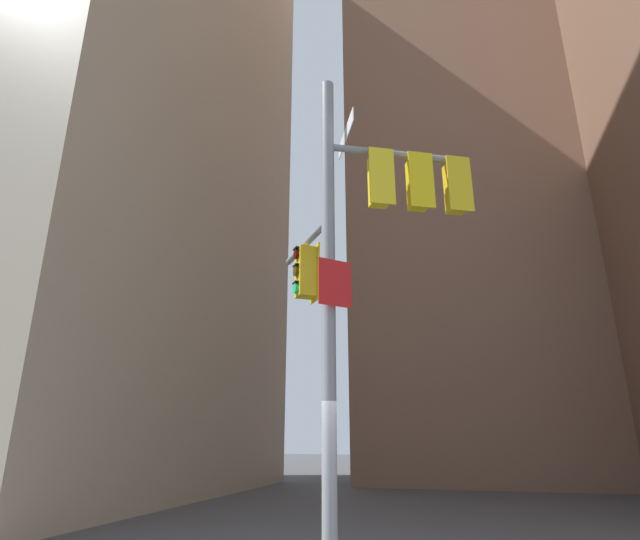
% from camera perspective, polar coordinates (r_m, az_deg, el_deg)
% --- Properties ---
extents(building_tower_left, '(16.21, 16.21, 30.99)m').
position_cam_1_polar(building_tower_left, '(27.02, -26.43, 13.86)').
color(building_tower_left, tan).
rests_on(building_tower_left, ground).
extents(building_mid_block, '(12.16, 12.16, 39.28)m').
position_cam_1_polar(building_mid_block, '(33.63, 15.54, 14.11)').
color(building_mid_block, brown).
rests_on(building_mid_block, ground).
extents(signal_pole_assembly, '(4.01, 2.47, 8.53)m').
position_cam_1_polar(signal_pole_assembly, '(9.22, 4.66, 2.66)').
color(signal_pole_assembly, gray).
rests_on(signal_pole_assembly, ground).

